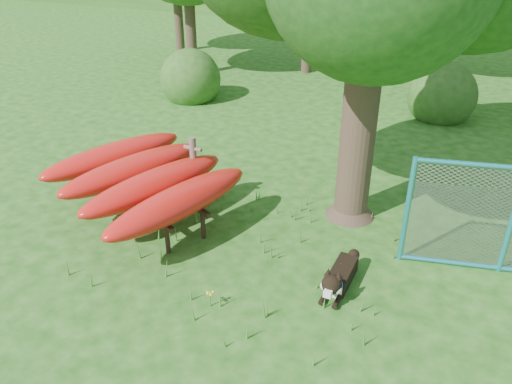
% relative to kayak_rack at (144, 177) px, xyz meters
% --- Properties ---
extents(ground, '(80.00, 80.00, 0.00)m').
position_rel_kayak_rack_xyz_m(ground, '(1.99, -1.26, -0.77)').
color(ground, '#184C0F').
rests_on(ground, ground).
extents(wooden_post, '(0.36, 0.13, 1.33)m').
position_rel_kayak_rack_xyz_m(wooden_post, '(0.57, 0.72, -0.07)').
color(wooden_post, brown).
rests_on(wooden_post, ground).
extents(kayak_rack, '(3.64, 3.94, 1.01)m').
position_rel_kayak_rack_xyz_m(kayak_rack, '(0.00, 0.00, 0.00)').
color(kayak_rack, black).
rests_on(kayak_rack, ground).
extents(husky_dog, '(0.30, 1.22, 0.54)m').
position_rel_kayak_rack_xyz_m(husky_dog, '(3.72, -0.54, -0.58)').
color(husky_dog, black).
rests_on(husky_dog, ground).
extents(fence_section, '(2.93, 0.77, 2.91)m').
position_rel_kayak_rack_xyz_m(fence_section, '(5.79, 0.94, 0.10)').
color(fence_section, teal).
rests_on(fence_section, ground).
extents(wildflower_clump, '(0.12, 0.10, 0.25)m').
position_rel_kayak_rack_xyz_m(wildflower_clump, '(2.26, -1.65, -0.57)').
color(wildflower_clump, '#42812A').
rests_on(wildflower_clump, ground).
extents(shrub_left, '(1.80, 1.80, 1.80)m').
position_rel_kayak_rack_xyz_m(shrub_left, '(-3.01, 6.24, -0.77)').
color(shrub_left, '#26521A').
rests_on(shrub_left, ground).
extents(shrub_mid, '(1.80, 1.80, 1.80)m').
position_rel_kayak_rack_xyz_m(shrub_mid, '(3.99, 7.74, -0.77)').
color(shrub_mid, '#26521A').
rests_on(shrub_mid, ground).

